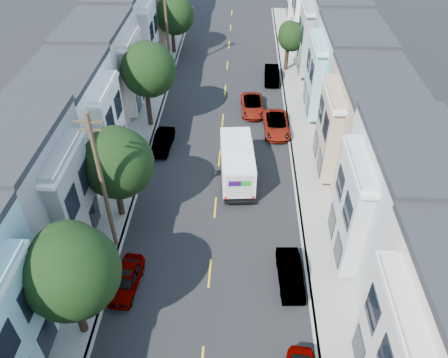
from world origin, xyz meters
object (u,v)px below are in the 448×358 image
tree_b (70,272)px  lead_sedan (252,106)px  tree_far_r (291,37)px  parked_right_c (276,125)px  parked_right_d (272,75)px  tree_e (174,15)px  utility_pole_near (103,187)px  fedex_truck (237,162)px  parked_left_c (126,280)px  parked_left_d (163,142)px  parked_right_b (290,274)px  tree_c (117,164)px  tree_d (148,70)px  utility_pole_far (167,27)px

tree_b → lead_sedan: tree_b is taller
tree_far_r → parked_right_c: size_ratio=1.13×
parked_right_d → tree_e: bearing=149.7°
tree_e → tree_far_r: (13.20, -4.34, -0.68)m
tree_far_r → utility_pole_near: bearing=-116.1°
tree_e → fedex_truck: (7.79, -23.99, -2.87)m
parked_left_c → parked_right_c: 20.11m
fedex_truck → parked_right_d: (3.41, 17.04, -0.97)m
parked_left_d → parked_right_b: (9.80, -13.70, -0.01)m
lead_sedan → tree_b: bearing=-113.9°
tree_c → tree_d: size_ratio=0.88×
tree_b → tree_far_r: bearing=68.3°
lead_sedan → parked_right_c: size_ratio=0.95×
tree_b → parked_left_c: tree_b is taller
tree_far_r → fedex_truck: (-5.40, -19.65, -2.19)m
tree_d → parked_right_b: bearing=-57.0°
tree_b → parked_right_d: bearing=69.9°
parked_right_c → parked_left_c: bearing=-121.6°
fedex_truck → tree_far_r: bearing=70.2°
lead_sedan → parked_left_c: bearing=-113.3°
tree_c → parked_left_c: 7.47m
tree_b → fedex_truck: tree_b is taller
tree_c → parked_right_d: tree_c is taller
lead_sedan → parked_right_d: size_ratio=1.09×
parked_left_d → tree_c: bearing=-96.1°
utility_pole_near → parked_right_c: size_ratio=2.06×
tree_c → utility_pole_far: bearing=90.0°
parked_right_b → tree_far_r: bearing=82.9°
utility_pole_far → parked_right_b: bearing=-68.5°
tree_d → utility_pole_far: (0.00, 11.13, -0.34)m
parked_left_c → parked_right_c: size_ratio=0.81×
tree_d → tree_b: bearing=-90.0°
tree_far_r → lead_sedan: bearing=-114.1°
tree_d → parked_left_d: 6.16m
utility_pole_near → lead_sedan: (9.09, 17.79, -4.51)m
lead_sedan → parked_right_c: bearing=-61.5°
tree_b → tree_far_r: (13.20, 33.20, -1.18)m
tree_d → parked_right_c: size_ratio=1.62×
tree_b → tree_e: size_ratio=1.09×
tree_c → parked_left_d: 9.31m
parked_left_d → parked_right_d: parked_right_d is taller
fedex_truck → parked_right_c: (3.41, 7.05, -1.00)m
utility_pole_near → tree_far_r: bearing=63.9°
tree_far_r → parked_left_d: 19.86m
tree_c → utility_pole_far: size_ratio=0.69×
parked_right_c → parked_right_d: parked_right_d is taller
tree_b → parked_right_c: bearing=61.5°
lead_sedan → parked_right_b: bearing=-87.2°
tree_e → utility_pole_near: utility_pole_near is taller
tree_c → parked_left_c: size_ratio=1.78×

